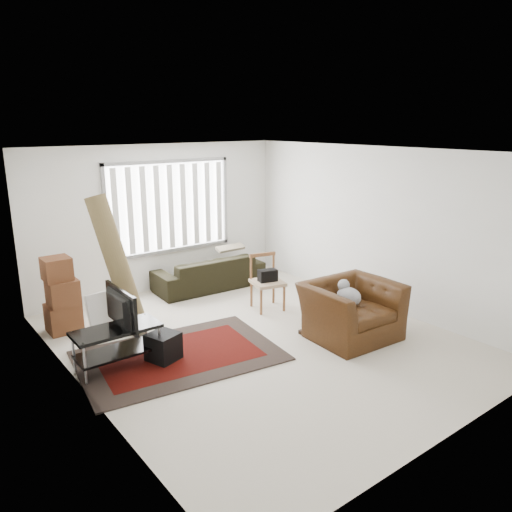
{
  "coord_description": "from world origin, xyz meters",
  "views": [
    {
      "loc": [
        -4.1,
        -5.31,
        3.08
      ],
      "look_at": [
        0.46,
        0.66,
        1.05
      ],
      "focal_mm": 35.0,
      "sensor_mm": 36.0,
      "label": 1
    }
  ],
  "objects_px": {
    "tv_stand": "(117,339)",
    "moving_boxes": "(62,297)",
    "sofa": "(209,268)",
    "side_chair": "(267,280)",
    "armchair": "(351,307)"
  },
  "relations": [
    {
      "from": "tv_stand",
      "to": "moving_boxes",
      "type": "relative_size",
      "value": 0.95
    },
    {
      "from": "sofa",
      "to": "tv_stand",
      "type": "bearing_deg",
      "value": 40.36
    },
    {
      "from": "moving_boxes",
      "to": "sofa",
      "type": "height_order",
      "value": "moving_boxes"
    },
    {
      "from": "tv_stand",
      "to": "sofa",
      "type": "bearing_deg",
      "value": 37.22
    },
    {
      "from": "moving_boxes",
      "to": "side_chair",
      "type": "xyz_separation_m",
      "value": [
        3.04,
        -1.13,
        -0.03
      ]
    },
    {
      "from": "armchair",
      "to": "side_chair",
      "type": "bearing_deg",
      "value": 101.8
    },
    {
      "from": "tv_stand",
      "to": "armchair",
      "type": "xyz_separation_m",
      "value": [
        3.1,
        -1.17,
        0.08
      ]
    },
    {
      "from": "tv_stand",
      "to": "side_chair",
      "type": "relative_size",
      "value": 1.18
    },
    {
      "from": "moving_boxes",
      "to": "side_chair",
      "type": "bearing_deg",
      "value": -20.35
    },
    {
      "from": "moving_boxes",
      "to": "sofa",
      "type": "distance_m",
      "value": 2.87
    },
    {
      "from": "sofa",
      "to": "armchair",
      "type": "bearing_deg",
      "value": 101.09
    },
    {
      "from": "tv_stand",
      "to": "sofa",
      "type": "relative_size",
      "value": 0.53
    },
    {
      "from": "armchair",
      "to": "sofa",
      "type": "bearing_deg",
      "value": 101.21
    },
    {
      "from": "tv_stand",
      "to": "side_chair",
      "type": "height_order",
      "value": "side_chair"
    },
    {
      "from": "sofa",
      "to": "side_chair",
      "type": "relative_size",
      "value": 2.25
    }
  ]
}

